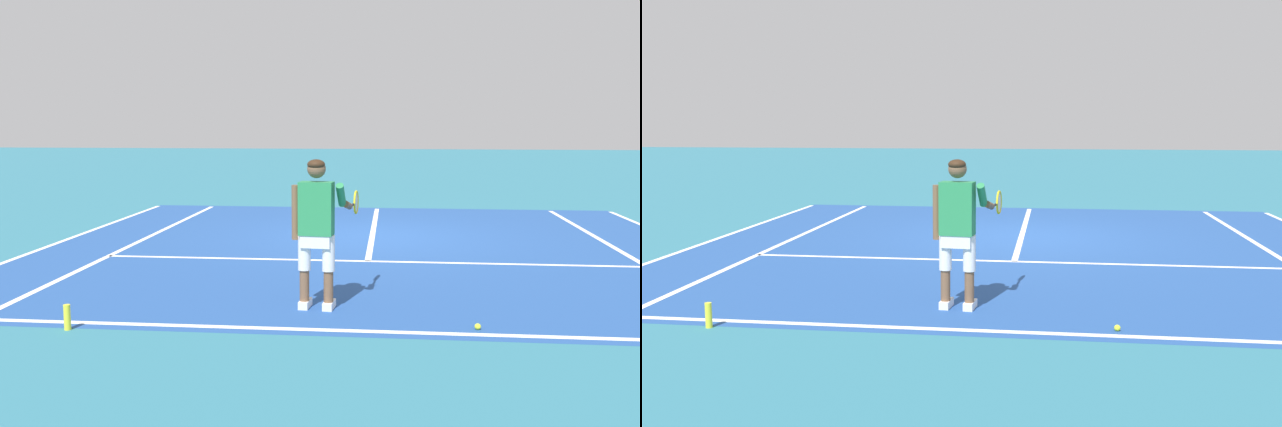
{
  "view_description": "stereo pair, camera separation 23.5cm",
  "coord_description": "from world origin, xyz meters",
  "views": [
    {
      "loc": [
        0.34,
        -12.85,
        2.14
      ],
      "look_at": [
        -0.49,
        -4.74,
        1.05
      ],
      "focal_mm": 39.12,
      "sensor_mm": 36.0,
      "label": 1
    },
    {
      "loc": [
        0.58,
        -12.82,
        2.14
      ],
      "look_at": [
        -0.49,
        -4.74,
        1.05
      ],
      "focal_mm": 39.12,
      "sensor_mm": 36.0,
      "label": 2
    }
  ],
  "objects": [
    {
      "name": "ground_plane",
      "position": [
        0.0,
        0.0,
        0.0
      ],
      "size": [
        80.0,
        80.0,
        0.0
      ],
      "primitive_type": "plane",
      "color": "teal"
    },
    {
      "name": "line_baseline",
      "position": [
        0.0,
        -5.95,
        0.0
      ],
      "size": [
        10.98,
        0.1,
        0.01
      ],
      "primitive_type": "cube",
      "color": "white",
      "rests_on": "ground"
    },
    {
      "name": "line_centre_service",
      "position": [
        0.0,
        0.84,
        0.0
      ],
      "size": [
        0.1,
        6.4,
        0.01
      ],
      "primitive_type": "cube",
      "color": "white",
      "rests_on": "ground"
    },
    {
      "name": "line_singles_right",
      "position": [
        4.12,
        -0.95,
        0.0
      ],
      "size": [
        0.1,
        9.98,
        0.01
      ],
      "primitive_type": "cube",
      "color": "white",
      "rests_on": "ground"
    },
    {
      "name": "court_inner_surface",
      "position": [
        0.0,
        -0.95,
        0.0
      ],
      "size": [
        10.98,
        10.38,
        0.0
      ],
      "primitive_type": "cube",
      "color": "#234C93",
      "rests_on": "ground"
    },
    {
      "name": "water_bottle",
      "position": [
        -2.96,
        -6.2,
        0.13
      ],
      "size": [
        0.07,
        0.07,
        0.27
      ],
      "primitive_type": "cylinder",
      "color": "yellow",
      "rests_on": "ground"
    },
    {
      "name": "line_service",
      "position": [
        0.0,
        -2.36,
        0.0
      ],
      "size": [
        8.23,
        0.1,
        0.01
      ],
      "primitive_type": "cube",
      "color": "white",
      "rests_on": "ground"
    },
    {
      "name": "tennis_ball_near_feet",
      "position": [
        1.25,
        -5.76,
        0.03
      ],
      "size": [
        0.07,
        0.07,
        0.07
      ],
      "primitive_type": "sphere",
      "color": "#CCE02D",
      "rests_on": "ground"
    },
    {
      "name": "line_singles_left",
      "position": [
        -4.12,
        -0.95,
        0.0
      ],
      "size": [
        0.1,
        9.98,
        0.01
      ],
      "primitive_type": "cube",
      "color": "white",
      "rests_on": "ground"
    },
    {
      "name": "line_doubles_left",
      "position": [
        -5.49,
        -0.95,
        0.0
      ],
      "size": [
        0.1,
        9.98,
        0.01
      ],
      "primitive_type": "cube",
      "color": "white",
      "rests_on": "ground"
    },
    {
      "name": "tennis_player",
      "position": [
        -0.48,
        -5.11,
        0.99
      ],
      "size": [
        0.72,
        1.1,
        1.71
      ],
      "color": "white",
      "rests_on": "ground"
    }
  ]
}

